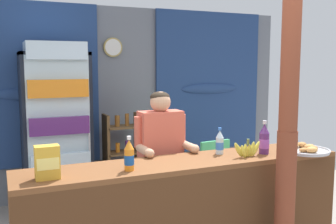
{
  "coord_description": "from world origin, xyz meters",
  "views": [
    {
      "loc": [
        -1.51,
        -2.34,
        1.78
      ],
      "look_at": [
        -0.03,
        1.03,
        1.33
      ],
      "focal_mm": 41.58,
      "sensor_mm": 36.0,
      "label": 1
    }
  ],
  "objects": [
    {
      "name": "soda_bottle_water",
      "position": [
        0.26,
        0.55,
        1.1
      ],
      "size": [
        0.07,
        0.07,
        0.23
      ],
      "color": "silver",
      "rests_on": "stall_counter"
    },
    {
      "name": "soda_bottle_orange_soda",
      "position": [
        -0.64,
        0.36,
        1.11
      ],
      "size": [
        0.07,
        0.07,
        0.26
      ],
      "color": "orange",
      "rests_on": "stall_counter"
    },
    {
      "name": "soda_bottle_grape_soda",
      "position": [
        0.62,
        0.4,
        1.12
      ],
      "size": [
        0.09,
        0.09,
        0.29
      ],
      "color": "#56286B",
      "rests_on": "stall_counter"
    },
    {
      "name": "back_wall_curtained",
      "position": [
        0.03,
        2.89,
        1.32
      ],
      "size": [
        5.14,
        0.22,
        2.56
      ],
      "color": "slate",
      "rests_on": "ground"
    },
    {
      "name": "timber_post",
      "position": [
        0.54,
        0.02,
        1.21
      ],
      "size": [
        0.18,
        0.16,
        2.53
      ],
      "color": "brown",
      "rests_on": "ground"
    },
    {
      "name": "banana_bunch",
      "position": [
        0.42,
        0.36,
        1.06
      ],
      "size": [
        0.28,
        0.06,
        0.16
      ],
      "color": "#DBCC42",
      "rests_on": "stall_counter"
    },
    {
      "name": "drink_fridge",
      "position": [
        -0.89,
        2.4,
        1.12
      ],
      "size": [
        0.78,
        0.68,
        2.04
      ],
      "color": "black",
      "rests_on": "ground"
    },
    {
      "name": "stall_counter",
      "position": [
        -0.11,
        0.35,
        0.6
      ],
      "size": [
        2.74,
        0.52,
        1.0
      ],
      "color": "brown",
      "rests_on": "ground"
    },
    {
      "name": "plastic_lawn_chair",
      "position": [
        0.88,
        1.82,
        0.49
      ],
      "size": [
        0.49,
        0.49,
        0.86
      ],
      "color": "#4CC675",
      "rests_on": "ground"
    },
    {
      "name": "snack_box_choco_powder",
      "position": [
        -1.22,
        0.37,
        1.12
      ],
      "size": [
        0.16,
        0.11,
        0.23
      ],
      "color": "gold",
      "rests_on": "stall_counter"
    },
    {
      "name": "shopkeeper",
      "position": [
        -0.15,
        0.93,
        0.97
      ],
      "size": [
        0.51,
        0.42,
        1.54
      ],
      "color": "#28282D",
      "rests_on": "ground"
    },
    {
      "name": "pastry_tray",
      "position": [
        1.0,
        0.31,
        1.02
      ],
      "size": [
        0.42,
        0.42,
        0.07
      ],
      "color": "#BCBCC1",
      "rests_on": "stall_counter"
    },
    {
      "name": "bottle_shelf_rack",
      "position": [
        -0.04,
        2.5,
        0.6
      ],
      "size": [
        0.48,
        0.28,
        1.14
      ],
      "color": "brown",
      "rests_on": "ground"
    }
  ]
}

